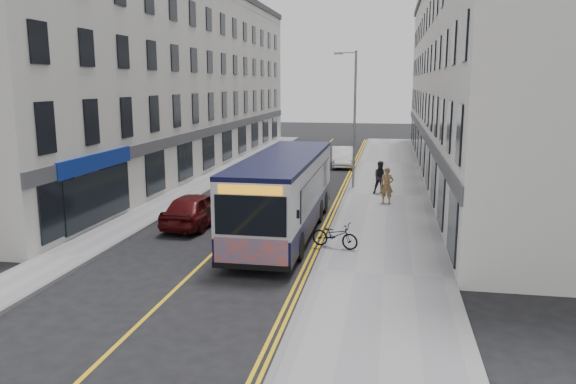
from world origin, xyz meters
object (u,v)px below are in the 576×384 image
at_px(car_white, 342,157).
at_px(streetlamp, 353,115).
at_px(pedestrian_far, 381,177).
at_px(city_bus, 284,191).
at_px(bicycle, 335,235).
at_px(car_maroon, 196,209).
at_px(pedestrian_near, 387,185).

bearing_deg(car_white, streetlamp, -87.76).
bearing_deg(pedestrian_far, city_bus, -124.53).
bearing_deg(bicycle, streetlamp, 19.23).
xyz_separation_m(pedestrian_far, car_white, (-3.07, 10.75, -0.30)).
bearing_deg(bicycle, car_maroon, 85.77).
distance_m(city_bus, bicycle, 3.31).
bearing_deg(city_bus, car_maroon, 171.47).
bearing_deg(city_bus, bicycle, -41.14).
relative_size(car_white, car_maroon, 1.00).
bearing_deg(bicycle, pedestrian_far, 10.43).
height_order(streetlamp, pedestrian_far, streetlamp).
bearing_deg(pedestrian_far, car_white, 94.51).
xyz_separation_m(streetlamp, bicycle, (0.23, -12.57, -3.78)).
xyz_separation_m(pedestrian_near, pedestrian_far, (-0.35, 2.61, -0.03)).
bearing_deg(streetlamp, car_white, 98.39).
distance_m(bicycle, car_white, 21.75).
bearing_deg(car_white, pedestrian_near, -81.83).
height_order(streetlamp, city_bus, streetlamp).
xyz_separation_m(pedestrian_near, car_maroon, (-8.23, -5.70, -0.30)).
height_order(car_white, car_maroon, car_maroon).
relative_size(city_bus, car_white, 2.57).
distance_m(bicycle, pedestrian_near, 8.55).
bearing_deg(pedestrian_near, car_maroon, -135.77).
relative_size(bicycle, pedestrian_far, 1.02).
distance_m(city_bus, car_maroon, 4.26).
bearing_deg(city_bus, pedestrian_far, 66.88).
xyz_separation_m(city_bus, car_maroon, (-4.08, 0.61, -1.05)).
bearing_deg(streetlamp, bicycle, -88.95).
xyz_separation_m(bicycle, pedestrian_far, (1.49, 10.95, 0.42)).
relative_size(city_bus, car_maroon, 2.57).
xyz_separation_m(pedestrian_near, car_white, (-3.41, 13.35, -0.33)).
bearing_deg(city_bus, car_white, 87.84).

